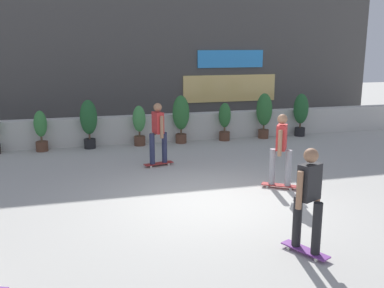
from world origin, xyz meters
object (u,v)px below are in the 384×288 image
(potted_plant_3, at_px, (139,124))
(potted_plant_7, at_px, (301,112))
(skater_foreground, at_px, (308,197))
(potted_plant_6, at_px, (264,112))
(potted_plant_1, at_px, (41,129))
(skater_by_wall_left, at_px, (281,148))
(potted_plant_4, at_px, (181,115))
(potted_plant_2, at_px, (89,120))
(potted_plant_5, at_px, (225,120))
(skater_mid_plaza, at_px, (158,131))

(potted_plant_3, height_order, potted_plant_7, potted_plant_7)
(skater_foreground, bearing_deg, potted_plant_6, 70.20)
(potted_plant_1, relative_size, skater_by_wall_left, 0.73)
(potted_plant_4, xyz_separation_m, skater_by_wall_left, (1.06, -5.09, 0.02))
(potted_plant_4, bearing_deg, potted_plant_7, 0.00)
(potted_plant_2, relative_size, skater_foreground, 0.90)
(potted_plant_3, relative_size, skater_by_wall_left, 0.76)
(potted_plant_3, relative_size, potted_plant_5, 1.01)
(potted_plant_1, distance_m, potted_plant_5, 5.88)
(skater_by_wall_left, bearing_deg, potted_plant_5, 84.96)
(skater_foreground, bearing_deg, skater_by_wall_left, 70.98)
(potted_plant_1, bearing_deg, skater_mid_plaza, -39.23)
(potted_plant_4, bearing_deg, skater_by_wall_left, -78.20)
(potted_plant_2, distance_m, potted_plant_4, 2.94)
(potted_plant_4, bearing_deg, potted_plant_3, 180.00)
(skater_foreground, bearing_deg, potted_plant_1, 118.31)
(potted_plant_3, bearing_deg, skater_mid_plaza, -87.04)
(potted_plant_2, relative_size, skater_mid_plaza, 0.90)
(potted_plant_6, relative_size, skater_by_wall_left, 0.92)
(potted_plant_3, relative_size, potted_plant_4, 0.82)
(potted_plant_7, height_order, skater_by_wall_left, skater_by_wall_left)
(potted_plant_4, bearing_deg, skater_foreground, -89.89)
(potted_plant_1, bearing_deg, potted_plant_3, -0.00)
(potted_plant_3, bearing_deg, potted_plant_6, 0.00)
(potted_plant_7, bearing_deg, potted_plant_4, 180.00)
(potted_plant_1, xyz_separation_m, skater_foreground, (4.38, -8.13, 0.27))
(potted_plant_1, distance_m, potted_plant_6, 7.31)
(potted_plant_7, bearing_deg, skater_foreground, -118.00)
(potted_plant_2, bearing_deg, potted_plant_6, 0.00)
(potted_plant_7, relative_size, skater_foreground, 0.89)
(potted_plant_2, height_order, potted_plant_5, potted_plant_2)
(skater_foreground, relative_size, skater_by_wall_left, 1.00)
(potted_plant_5, xyz_separation_m, skater_foreground, (-1.50, -8.13, 0.24))
(potted_plant_5, distance_m, skater_foreground, 8.27)
(potted_plant_4, distance_m, potted_plant_6, 2.94)
(skater_mid_plaza, bearing_deg, potted_plant_6, 31.38)
(potted_plant_3, bearing_deg, potted_plant_4, 0.00)
(potted_plant_2, height_order, potted_plant_3, potted_plant_2)
(potted_plant_3, bearing_deg, skater_foreground, -80.32)
(potted_plant_3, distance_m, potted_plant_4, 1.39)
(potted_plant_3, xyz_separation_m, skater_foreground, (1.39, -8.13, 0.23))
(potted_plant_2, bearing_deg, potted_plant_3, 0.00)
(potted_plant_6, xyz_separation_m, potted_plant_7, (1.40, 0.00, -0.04))
(potted_plant_7, bearing_deg, potted_plant_6, 180.00)
(potted_plant_6, relative_size, skater_foreground, 0.92)
(potted_plant_1, bearing_deg, potted_plant_4, -0.00)
(potted_plant_5, bearing_deg, skater_foreground, -100.43)
(potted_plant_1, distance_m, potted_plant_2, 1.44)
(potted_plant_3, height_order, potted_plant_4, potted_plant_4)
(potted_plant_4, bearing_deg, potted_plant_5, 0.00)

